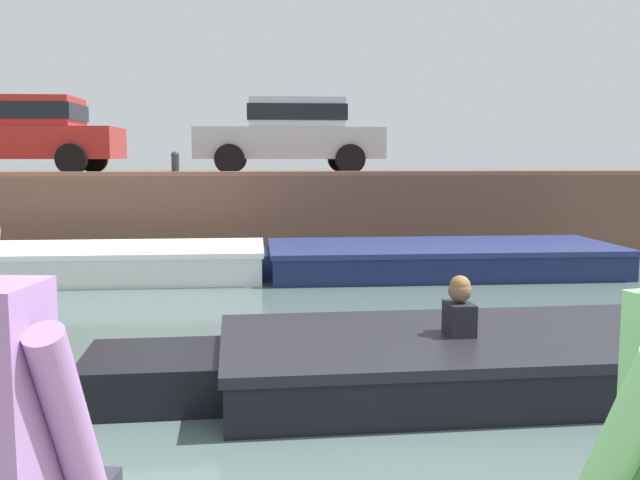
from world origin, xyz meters
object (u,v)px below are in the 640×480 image
at_px(boat_moored_central_navy, 425,259).
at_px(motorboat_passing, 523,358).
at_px(car_leftmost_red, 25,132).
at_px(boat_moored_west_white, 71,263).
at_px(car_left_inner_silver, 291,133).
at_px(mooring_bollard_mid, 175,163).

xyz_separation_m(boat_moored_central_navy, motorboat_passing, (-0.55, -5.58, -0.01)).
relative_size(motorboat_passing, car_leftmost_red, 1.73).
xyz_separation_m(boat_moored_central_navy, car_leftmost_red, (-7.32, 3.98, 2.13)).
relative_size(boat_moored_west_white, car_left_inner_silver, 1.64).
xyz_separation_m(boat_moored_west_white, mooring_bollard_mid, (1.39, 2.16, 1.51)).
bearing_deg(car_leftmost_red, car_left_inner_silver, 0.00).
distance_m(motorboat_passing, mooring_bollard_mid, 8.68).
height_order(boat_moored_central_navy, mooring_bollard_mid, mooring_bollard_mid).
distance_m(motorboat_passing, car_left_inner_silver, 9.90).
xyz_separation_m(boat_moored_central_navy, car_left_inner_silver, (-1.91, 3.98, 2.13)).
bearing_deg(boat_moored_west_white, motorboat_passing, -48.21).
distance_m(boat_moored_west_white, car_left_inner_silver, 5.79).
bearing_deg(boat_moored_west_white, mooring_bollard_mid, 57.23).
height_order(boat_moored_central_navy, car_leftmost_red, car_leftmost_red).
distance_m(car_left_inner_silver, mooring_bollard_mid, 2.95).
bearing_deg(car_leftmost_red, mooring_bollard_mid, -29.85).
distance_m(boat_moored_central_navy, mooring_bollard_mid, 4.92).
xyz_separation_m(motorboat_passing, car_left_inner_silver, (-1.36, 9.56, 2.14)).
distance_m(boat_moored_west_white, mooring_bollard_mid, 2.98).
height_order(boat_moored_central_navy, motorboat_passing, motorboat_passing).
relative_size(boat_moored_central_navy, car_left_inner_silver, 1.69).
distance_m(boat_moored_central_navy, car_leftmost_red, 8.60).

